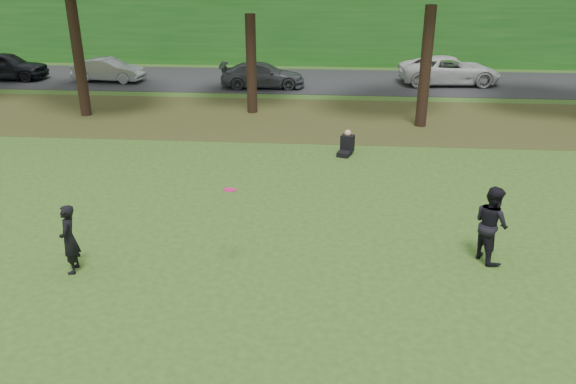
% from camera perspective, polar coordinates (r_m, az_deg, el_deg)
% --- Properties ---
extents(ground, '(120.00, 120.00, 0.00)m').
position_cam_1_polar(ground, '(11.57, 1.37, -9.48)').
color(ground, '#2C4816').
rests_on(ground, ground).
extents(leaf_litter, '(60.00, 7.00, 0.01)m').
position_cam_1_polar(leaf_litter, '(23.61, 3.34, 7.42)').
color(leaf_litter, '#443018').
rests_on(leaf_litter, ground).
extents(street, '(70.00, 7.00, 0.02)m').
position_cam_1_polar(street, '(31.41, 3.79, 11.20)').
color(street, black).
rests_on(street, ground).
extents(far_hedge, '(70.00, 3.00, 5.00)m').
position_cam_1_polar(far_hedge, '(36.98, 4.11, 16.79)').
color(far_hedge, '#1A5016').
rests_on(far_hedge, ground).
extents(player_left, '(0.46, 0.61, 1.51)m').
position_cam_1_polar(player_left, '(12.56, -21.35, -4.49)').
color(player_left, black).
rests_on(player_left, ground).
extents(player_right, '(0.92, 1.02, 1.72)m').
position_cam_1_polar(player_right, '(12.89, 19.94, -3.06)').
color(player_right, black).
rests_on(player_right, ground).
extents(parked_cars, '(38.97, 4.03, 1.50)m').
position_cam_1_polar(parked_cars, '(30.41, 1.24, 12.21)').
color(parked_cars, black).
rests_on(parked_cars, street).
extents(frisbee, '(0.37, 0.37, 0.08)m').
position_cam_1_polar(frisbee, '(11.19, -5.93, 0.23)').
color(frisbee, '#DF1267').
rests_on(frisbee, ground).
extents(seated_person, '(0.62, 0.82, 0.83)m').
position_cam_1_polar(seated_person, '(19.22, 5.98, 4.75)').
color(seated_person, black).
rests_on(seated_person, ground).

